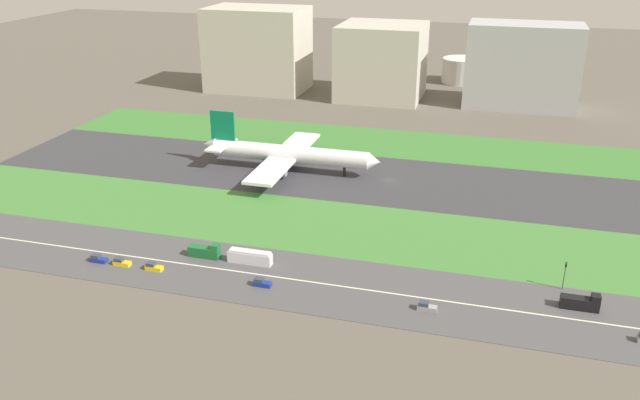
% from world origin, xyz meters
% --- Properties ---
extents(ground_plane, '(800.00, 800.00, 0.00)m').
position_xyz_m(ground_plane, '(0.00, 0.00, 0.00)').
color(ground_plane, '#5B564C').
extents(runway, '(280.00, 46.00, 0.10)m').
position_xyz_m(runway, '(0.00, 0.00, 0.05)').
color(runway, '#38383D').
rests_on(runway, ground_plane).
extents(grass_median_north, '(280.00, 36.00, 0.10)m').
position_xyz_m(grass_median_north, '(0.00, 41.00, 0.05)').
color(grass_median_north, '#3D7A33').
rests_on(grass_median_north, ground_plane).
extents(grass_median_south, '(280.00, 36.00, 0.10)m').
position_xyz_m(grass_median_south, '(0.00, -41.00, 0.05)').
color(grass_median_south, '#427F38').
rests_on(grass_median_south, ground_plane).
extents(highway, '(280.00, 28.00, 0.10)m').
position_xyz_m(highway, '(0.00, -73.00, 0.05)').
color(highway, '#4C4C4F').
rests_on(highway, ground_plane).
extents(highway_centerline, '(266.00, 0.50, 0.01)m').
position_xyz_m(highway_centerline, '(0.00, -73.00, 0.11)').
color(highway_centerline, silver).
rests_on(highway_centerline, highway).
extents(airliner, '(65.00, 56.00, 19.70)m').
position_xyz_m(airliner, '(-36.96, 0.00, 6.23)').
color(airliner, white).
rests_on(airliner, runway).
extents(car_3, '(4.40, 1.80, 2.00)m').
position_xyz_m(car_3, '(-55.00, -78.00, 0.92)').
color(car_3, yellow).
rests_on(car_3, highway).
extents(bus_0, '(11.60, 2.50, 3.50)m').
position_xyz_m(bus_0, '(-23.87, -68.00, 1.82)').
color(bus_0, silver).
rests_on(bus_0, highway).
extents(truck_0, '(8.40, 2.50, 4.00)m').
position_xyz_m(truck_0, '(-36.31, -68.00, 1.67)').
color(truck_0, '#19662D').
rests_on(truck_0, highway).
extents(car_2, '(4.40, 1.80, 2.00)m').
position_xyz_m(car_2, '(-45.93, -78.00, 0.92)').
color(car_2, yellow).
rests_on(car_2, highway).
extents(car_5, '(4.40, 1.80, 2.00)m').
position_xyz_m(car_5, '(-61.75, -78.00, 0.92)').
color(car_5, navy).
rests_on(car_5, highway).
extents(truck_1, '(8.40, 2.50, 4.00)m').
position_xyz_m(truck_1, '(55.91, -68.00, 1.67)').
color(truck_1, black).
rests_on(truck_1, highway).
extents(car_6, '(4.40, 1.80, 2.00)m').
position_xyz_m(car_6, '(22.43, -78.00, 0.92)').
color(car_6, '#99999E').
rests_on(car_6, highway).
extents(car_4, '(4.40, 1.80, 2.00)m').
position_xyz_m(car_4, '(-17.05, -78.00, 0.92)').
color(car_4, navy).
rests_on(car_4, highway).
extents(traffic_light, '(0.36, 0.50, 7.20)m').
position_xyz_m(traffic_light, '(52.53, -60.01, 4.29)').
color(traffic_light, '#4C4C51').
rests_on(traffic_light, highway).
extents(terminal_building, '(49.64, 33.12, 41.89)m').
position_xyz_m(terminal_building, '(-90.00, 114.00, 20.95)').
color(terminal_building, beige).
rests_on(terminal_building, ground_plane).
extents(hangar_building, '(40.58, 39.08, 36.05)m').
position_xyz_m(hangar_building, '(-24.94, 114.00, 18.03)').
color(hangar_building, beige).
rests_on(hangar_building, ground_plane).
extents(office_tower, '(51.20, 26.58, 38.81)m').
position_xyz_m(office_tower, '(41.72, 114.00, 19.41)').
color(office_tower, '#B2B2B7').
rests_on(office_tower, ground_plane).
extents(fuel_tank_west, '(21.68, 21.68, 13.33)m').
position_xyz_m(fuel_tank_west, '(11.52, 159.00, 6.66)').
color(fuel_tank_west, silver).
rests_on(fuel_tank_west, ground_plane).
extents(fuel_tank_centre, '(19.64, 19.64, 17.56)m').
position_xyz_m(fuel_tank_centre, '(42.41, 159.00, 8.78)').
color(fuel_tank_centre, silver).
rests_on(fuel_tank_centre, ground_plane).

